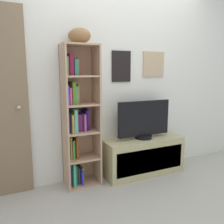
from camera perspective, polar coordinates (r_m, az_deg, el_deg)
ground at (r=2.50m, az=14.11°, el=-23.41°), size 5.20×5.20×0.04m
back_wall at (r=3.05m, az=1.64°, el=7.58°), size 4.80×0.08×2.44m
bookshelf at (r=2.75m, az=-8.41°, el=-1.66°), size 0.40×0.29×1.64m
football at (r=2.71m, az=-7.93°, el=17.81°), size 0.30×0.28×0.17m
tv_stand at (r=3.19m, az=7.55°, el=-10.47°), size 1.06×0.37×0.48m
television at (r=3.05m, az=7.74°, el=-1.95°), size 0.73×0.22×0.49m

